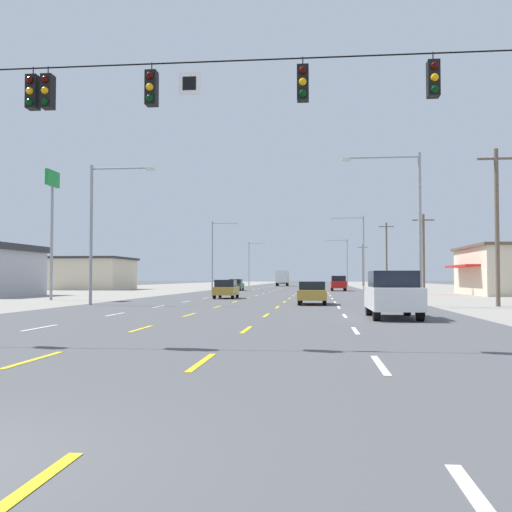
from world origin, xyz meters
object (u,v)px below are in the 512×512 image
object	(u,v)px
pole_sign_left_row_1	(52,205)
streetlight_left_row_0	(98,223)
hatchback_inner_left_mid	(226,289)
hatchback_far_left_midfar	(236,285)
sedan_inner_right_near	(312,293)
streetlight_right_row_0	(411,215)
streetlight_left_row_1	(215,251)
streetlight_right_row_1	(360,247)
box_truck_inner_left_farther	(282,277)
suv_far_right_nearest	(393,294)
streetlight_right_row_2	(345,259)
streetlight_left_row_2	(250,261)
suv_far_right_far	(338,283)

from	to	relation	value
pole_sign_left_row_1	streetlight_left_row_0	distance (m)	10.00
hatchback_inner_left_mid	pole_sign_left_row_1	size ratio (longest dim) A/B	0.39
hatchback_inner_left_mid	hatchback_far_left_midfar	world-z (taller)	same
sedan_inner_right_near	streetlight_right_row_0	distance (m)	7.82
sedan_inner_right_near	streetlight_left_row_1	distance (m)	43.81
streetlight_left_row_1	streetlight_right_row_1	xyz separation A→B (m)	(19.48, 0.00, 0.40)
streetlight_right_row_0	streetlight_left_row_1	bearing A→B (deg)	114.05
streetlight_left_row_0	streetlight_left_row_1	size ratio (longest dim) A/B	0.94
hatchback_inner_left_mid	streetlight_right_row_1	world-z (taller)	streetlight_right_row_1
box_truck_inner_left_farther	streetlight_left_row_1	world-z (taller)	streetlight_left_row_1
box_truck_inner_left_farther	streetlight_left_row_1	xyz separation A→B (m)	(-6.54, -44.57, 3.56)
sedan_inner_right_near	box_truck_inner_left_farther	bearing A→B (deg)	94.64
suv_far_right_nearest	pole_sign_left_row_1	world-z (taller)	pole_sign_left_row_1
streetlight_left_row_0	streetlight_right_row_2	bearing A→B (deg)	77.45
hatchback_inner_left_mid	pole_sign_left_row_1	world-z (taller)	pole_sign_left_row_1
streetlight_left_row_1	streetlight_left_row_0	bearing A→B (deg)	-89.85
streetlight_left_row_2	streetlight_left_row_0	bearing A→B (deg)	-89.92
streetlight_right_row_0	sedan_inner_right_near	bearing A→B (deg)	160.32
streetlight_left_row_1	streetlight_right_row_1	distance (m)	19.48
box_truck_inner_left_farther	streetlight_right_row_0	size ratio (longest dim) A/B	0.78
hatchback_far_left_midfar	streetlight_left_row_1	bearing A→B (deg)	162.04
streetlight_right_row_0	box_truck_inner_left_farther	bearing A→B (deg)	98.32
hatchback_inner_left_mid	box_truck_inner_left_farther	size ratio (longest dim) A/B	0.54
streetlight_right_row_2	suv_far_right_nearest	bearing A→B (deg)	-91.46
hatchback_inner_left_mid	hatchback_far_left_midfar	distance (m)	30.26
box_truck_inner_left_farther	streetlight_left_row_0	size ratio (longest dim) A/B	0.81
hatchback_inner_left_mid	suv_far_right_far	distance (m)	32.16
hatchback_inner_left_mid	pole_sign_left_row_1	distance (m)	15.14
suv_far_right_nearest	pole_sign_left_row_1	bearing A→B (deg)	142.28
hatchback_far_left_midfar	streetlight_left_row_2	bearing A→B (deg)	93.94
sedan_inner_right_near	suv_far_right_far	xyz separation A→B (m)	(3.08, 40.82, 0.27)
streetlight_left_row_0	streetlight_right_row_0	xyz separation A→B (m)	(19.32, 0.00, 0.25)
box_truck_inner_left_farther	pole_sign_left_row_1	distance (m)	81.94
box_truck_inner_left_farther	streetlight_right_row_1	world-z (taller)	streetlight_right_row_1
hatchback_inner_left_mid	streetlight_left_row_1	size ratio (longest dim) A/B	0.42
hatchback_far_left_midfar	streetlight_right_row_2	xyz separation A→B (m)	(16.43, 44.51, 4.88)
streetlight_left_row_0	streetlight_left_row_1	distance (m)	43.52
streetlight_left_row_1	streetlight_right_row_0	bearing A→B (deg)	-65.95
streetlight_right_row_2	suv_far_right_far	bearing A→B (deg)	-93.73
suv_far_right_far	pole_sign_left_row_1	size ratio (longest dim) A/B	0.49
pole_sign_left_row_1	streetlight_left_row_1	world-z (taller)	pole_sign_left_row_1
hatchback_far_left_midfar	streetlight_left_row_0	distance (m)	42.86
suv_far_right_nearest	streetlight_right_row_1	xyz separation A→B (m)	(2.48, 54.22, 4.77)
hatchback_far_left_midfar	streetlight_right_row_0	world-z (taller)	streetlight_right_row_0
hatchback_inner_left_mid	streetlight_left_row_2	distance (m)	75.00
pole_sign_left_row_1	streetlight_right_row_2	distance (m)	83.79
sedan_inner_right_near	streetlight_right_row_1	bearing A→B (deg)	81.82
streetlight_right_row_0	streetlight_right_row_2	bearing A→B (deg)	89.96
suv_far_right_nearest	streetlight_left_row_2	distance (m)	99.30
sedan_inner_right_near	streetlight_left_row_2	distance (m)	86.12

